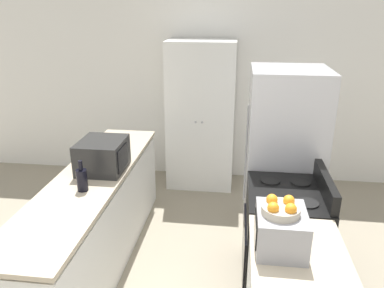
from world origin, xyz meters
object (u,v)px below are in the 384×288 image
(wine_bottle, at_px, (82,179))
(microwave, at_px, (103,155))
(pantry_cabinet, at_px, (201,116))
(fruit_bowl, at_px, (281,208))
(refrigerator, at_px, (283,157))
(stove, at_px, (283,238))
(toaster_oven, at_px, (281,230))

(wine_bottle, bearing_deg, microwave, 86.36)
(pantry_cabinet, relative_size, fruit_bowl, 8.28)
(refrigerator, height_order, wine_bottle, refrigerator)
(pantry_cabinet, distance_m, stove, 2.18)
(wine_bottle, bearing_deg, stove, 6.25)
(wine_bottle, xyz_separation_m, toaster_oven, (1.53, -0.59, 0.03))
(microwave, distance_m, toaster_oven, 1.81)
(microwave, relative_size, wine_bottle, 1.70)
(wine_bottle, distance_m, toaster_oven, 1.64)
(wine_bottle, relative_size, toaster_oven, 0.70)
(microwave, xyz_separation_m, toaster_oven, (1.51, -1.01, -0.02))
(stove, relative_size, toaster_oven, 2.83)
(microwave, xyz_separation_m, wine_bottle, (-0.03, -0.42, -0.04))
(toaster_oven, bearing_deg, pantry_cabinet, 106.01)
(stove, distance_m, refrigerator, 0.90)
(wine_bottle, bearing_deg, fruit_bowl, -21.52)
(pantry_cabinet, height_order, microwave, pantry_cabinet)
(microwave, bearing_deg, fruit_bowl, -34.37)
(microwave, height_order, wine_bottle, microwave)
(microwave, bearing_deg, toaster_oven, -33.80)
(refrigerator, height_order, microwave, refrigerator)
(stove, xyz_separation_m, toaster_oven, (-0.14, -0.77, 0.57))
(refrigerator, height_order, toaster_oven, refrigerator)
(pantry_cabinet, relative_size, toaster_oven, 5.16)
(pantry_cabinet, distance_m, toaster_oven, 2.80)
(fruit_bowl, bearing_deg, pantry_cabinet, 105.69)
(refrigerator, distance_m, fruit_bowl, 1.61)
(microwave, bearing_deg, stove, -8.26)
(wine_bottle, bearing_deg, refrigerator, 29.55)
(pantry_cabinet, xyz_separation_m, toaster_oven, (0.77, -2.69, 0.06))
(fruit_bowl, bearing_deg, wine_bottle, 158.48)
(pantry_cabinet, xyz_separation_m, refrigerator, (0.96, -1.13, -0.08))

